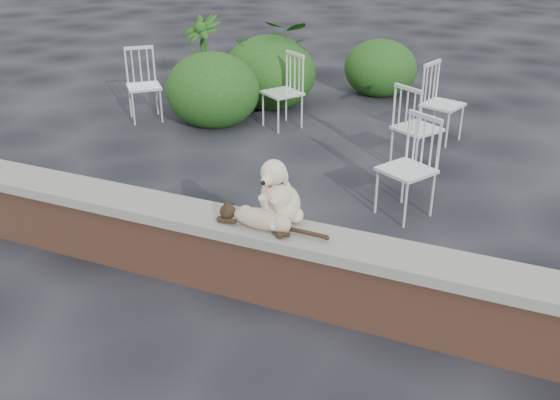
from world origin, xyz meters
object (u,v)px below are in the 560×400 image
at_px(chair_e, 443,103).
at_px(chair_b, 282,91).
at_px(potted_plant_b, 202,56).
at_px(chair_a, 144,85).
at_px(chair_d, 407,168).
at_px(potted_plant_a, 276,59).
at_px(cat, 262,218).
at_px(chair_c, 417,127).
at_px(dog, 281,188).

distance_m(chair_e, chair_b, 1.99).
distance_m(chair_b, potted_plant_b, 1.92).
relative_size(chair_a, potted_plant_b, 0.80).
distance_m(chair_a, chair_e, 3.82).
relative_size(chair_b, chair_d, 1.00).
relative_size(chair_a, chair_b, 1.00).
bearing_deg(potted_plant_a, chair_a, -129.11).
relative_size(cat, chair_c, 1.04).
bearing_deg(chair_d, chair_a, -170.77).
distance_m(cat, potted_plant_a, 5.05).
height_order(cat, potted_plant_b, potted_plant_b).
relative_size(cat, chair_b, 1.04).
bearing_deg(chair_b, potted_plant_a, 150.68).
distance_m(chair_a, potted_plant_b, 1.37).
bearing_deg(dog, chair_a, 142.96).
height_order(chair_c, potted_plant_b, potted_plant_b).
xyz_separation_m(chair_a, potted_plant_b, (0.10, 1.37, 0.11)).
height_order(dog, cat, dog).
bearing_deg(chair_e, chair_b, 115.65).
height_order(chair_b, potted_plant_b, potted_plant_b).
xyz_separation_m(chair_b, potted_plant_b, (-1.69, 0.91, 0.11)).
relative_size(chair_e, chair_b, 1.00).
bearing_deg(chair_e, chair_c, -168.47).
bearing_deg(cat, dog, 67.41).
bearing_deg(chair_e, dog, -170.38).
relative_size(chair_c, potted_plant_b, 0.80).
distance_m(chair_c, chair_e, 0.98).
distance_m(chair_b, chair_d, 2.75).
bearing_deg(potted_plant_a, dog, -65.72).
bearing_deg(chair_a, chair_c, -45.80).
relative_size(cat, chair_d, 1.04).
bearing_deg(chair_b, chair_d, -9.35).
distance_m(dog, potted_plant_a, 4.95).
relative_size(dog, cat, 0.53).
bearing_deg(chair_d, chair_e, 121.06).
height_order(dog, chair_d, dog).
bearing_deg(dog, potted_plant_b, 131.47).
distance_m(chair_a, chair_b, 1.84).
distance_m(chair_e, potted_plant_a, 2.63).
distance_m(chair_c, chair_d, 1.18).
bearing_deg(chair_d, cat, -80.45).
height_order(potted_plant_a, potted_plant_b, potted_plant_a).
height_order(chair_c, potted_plant_a, potted_plant_a).
bearing_deg(chair_e, potted_plant_a, 90.18).
distance_m(dog, potted_plant_b, 5.39).
bearing_deg(chair_d, dog, -79.62).
relative_size(chair_e, potted_plant_b, 0.80).
height_order(chair_a, potted_plant_a, potted_plant_a).
bearing_deg(chair_a, cat, -86.89).
height_order(chair_c, chair_d, same).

